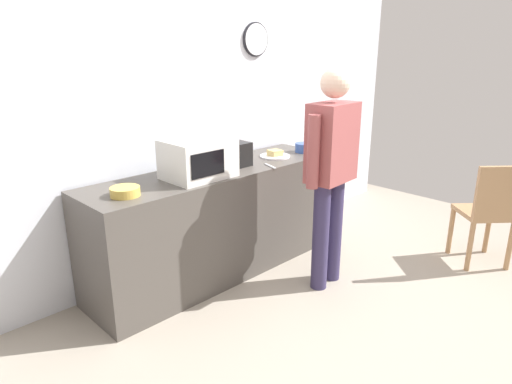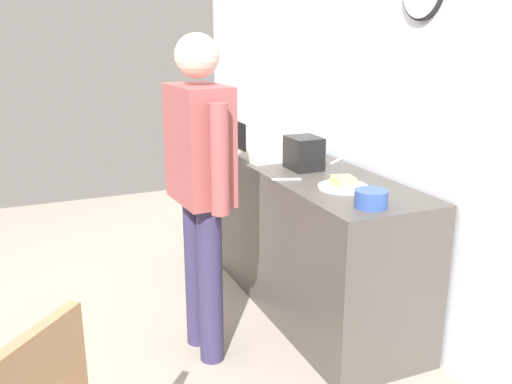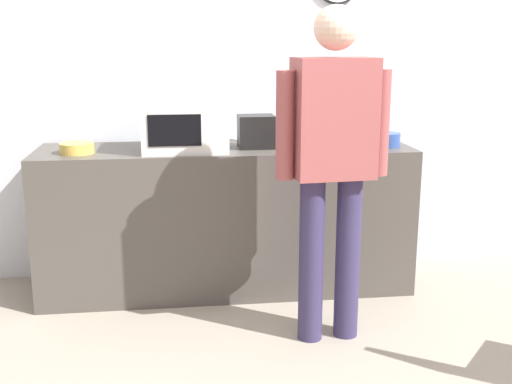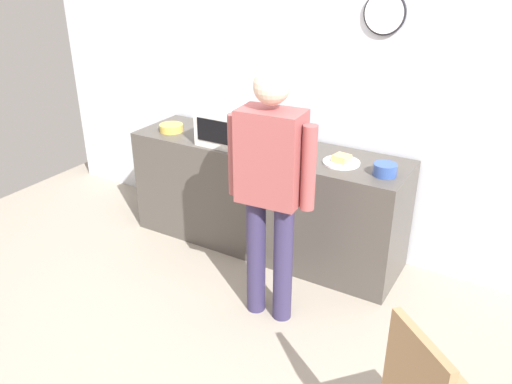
# 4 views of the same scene
# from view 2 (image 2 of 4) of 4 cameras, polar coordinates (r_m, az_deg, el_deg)

# --- Properties ---
(ground_plane) EXTENTS (6.00, 6.00, 0.00)m
(ground_plane) POSITION_cam_2_polar(r_m,az_deg,el_deg) (3.46, -13.76, -14.52)
(ground_plane) COLOR #9E9384
(back_wall) EXTENTS (5.40, 0.13, 2.60)m
(back_wall) POSITION_cam_2_polar(r_m,az_deg,el_deg) (3.60, 10.93, 8.92)
(back_wall) COLOR silver
(back_wall) RESTS_ON ground_plane
(kitchen_counter) EXTENTS (2.30, 0.62, 0.91)m
(kitchen_counter) POSITION_cam_2_polar(r_m,az_deg,el_deg) (3.78, 3.72, -3.69)
(kitchen_counter) COLOR #4C4742
(kitchen_counter) RESTS_ON ground_plane
(microwave) EXTENTS (0.50, 0.39, 0.30)m
(microwave) POSITION_cam_2_polar(r_m,az_deg,el_deg) (3.81, 1.09, 5.93)
(microwave) COLOR silver
(microwave) RESTS_ON kitchen_counter
(sandwich_plate) EXTENTS (0.27, 0.27, 0.07)m
(sandwich_plate) POSITION_cam_2_polar(r_m,az_deg,el_deg) (3.07, 8.83, 0.72)
(sandwich_plate) COLOR white
(sandwich_plate) RESTS_ON kitchen_counter
(salad_bowl) EXTENTS (0.16, 0.16, 0.09)m
(salad_bowl) POSITION_cam_2_polar(r_m,az_deg,el_deg) (2.77, 11.61, -0.66)
(salad_bowl) COLOR #33519E
(salad_bowl) RESTS_ON kitchen_counter
(cereal_bowl) EXTENTS (0.20, 0.20, 0.06)m
(cereal_bowl) POSITION_cam_2_polar(r_m,az_deg,el_deg) (4.40, -2.43, 5.74)
(cereal_bowl) COLOR gold
(cereal_bowl) RESTS_ON kitchen_counter
(toaster) EXTENTS (0.22, 0.18, 0.20)m
(toaster) POSITION_cam_2_polar(r_m,az_deg,el_deg) (3.45, 4.87, 3.96)
(toaster) COLOR black
(toaster) RESTS_ON kitchen_counter
(fork_utensil) EXTENTS (0.12, 0.15, 0.01)m
(fork_utensil) POSITION_cam_2_polar(r_m,az_deg,el_deg) (3.70, 8.21, 3.16)
(fork_utensil) COLOR silver
(fork_utensil) RESTS_ON kitchen_counter
(spoon_utensil) EXTENTS (0.07, 0.17, 0.01)m
(spoon_utensil) POSITION_cam_2_polar(r_m,az_deg,el_deg) (3.22, 3.11, 1.31)
(spoon_utensil) COLOR silver
(spoon_utensil) RESTS_ON kitchen_counter
(person_standing) EXTENTS (0.59, 0.27, 1.73)m
(person_standing) POSITION_cam_2_polar(r_m,az_deg,el_deg) (2.90, -5.67, 1.63)
(person_standing) COLOR #342D52
(person_standing) RESTS_ON ground_plane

